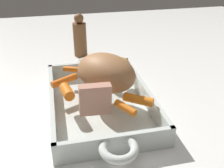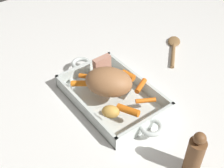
% 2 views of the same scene
% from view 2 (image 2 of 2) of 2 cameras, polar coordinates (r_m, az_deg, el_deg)
% --- Properties ---
extents(ground_plane, '(1.83, 1.83, 0.00)m').
position_cam_2_polar(ground_plane, '(0.98, -0.01, -2.99)').
color(ground_plane, white).
extents(roasting_dish, '(0.44, 0.23, 0.05)m').
position_cam_2_polar(roasting_dish, '(0.96, -0.01, -2.32)').
color(roasting_dish, silver).
rests_on(roasting_dish, ground_plane).
extents(pork_roast, '(0.18, 0.18, 0.08)m').
position_cam_2_polar(pork_roast, '(0.90, -0.65, 0.43)').
color(pork_roast, '#A16C43').
rests_on(pork_roast, roasting_dish).
extents(roast_slice_thin, '(0.02, 0.06, 0.06)m').
position_cam_2_polar(roast_slice_thin, '(0.99, -1.93, 3.68)').
color(roast_slice_thin, tan).
rests_on(roast_slice_thin, roasting_dish).
extents(baby_carrot_southeast, '(0.04, 0.06, 0.02)m').
position_cam_2_polar(baby_carrot_southeast, '(0.90, 6.57, -3.21)').
color(baby_carrot_southeast, orange).
rests_on(baby_carrot_southeast, roasting_dish).
extents(baby_carrot_northeast, '(0.05, 0.07, 0.02)m').
position_cam_2_polar(baby_carrot_northeast, '(0.95, 5.62, -0.34)').
color(baby_carrot_northeast, orange).
rests_on(baby_carrot_northeast, roasting_dish).
extents(baby_carrot_northwest, '(0.05, 0.04, 0.02)m').
position_cam_2_polar(baby_carrot_northwest, '(0.98, -5.05, 1.50)').
color(baby_carrot_northwest, orange).
rests_on(baby_carrot_northwest, roasting_dish).
extents(baby_carrot_center_left, '(0.05, 0.03, 0.02)m').
position_cam_2_polar(baby_carrot_center_left, '(0.98, 3.17, 1.68)').
color(baby_carrot_center_left, orange).
rests_on(baby_carrot_center_left, roasting_dish).
extents(baby_carrot_long, '(0.07, 0.05, 0.03)m').
position_cam_2_polar(baby_carrot_long, '(0.86, 3.15, -5.11)').
color(baby_carrot_long, orange).
rests_on(baby_carrot_long, roasting_dish).
extents(baby_carrot_southwest, '(0.05, 0.06, 0.02)m').
position_cam_2_polar(baby_carrot_southwest, '(0.95, -6.05, 0.11)').
color(baby_carrot_southwest, orange).
rests_on(baby_carrot_southwest, roasting_dish).
extents(potato_golden_large, '(0.06, 0.06, 0.04)m').
position_cam_2_polar(potato_golden_large, '(0.85, -0.25, -5.40)').
color(potato_golden_large, gold).
rests_on(potato_golden_large, roasting_dish).
extents(serving_spoon, '(0.17, 0.18, 0.02)m').
position_cam_2_polar(serving_spoon, '(1.23, 11.92, 7.24)').
color(serving_spoon, olive).
rests_on(serving_spoon, ground_plane).
extents(pepper_mill, '(0.04, 0.04, 0.15)m').
position_cam_2_polar(pepper_mill, '(0.78, 15.80, -13.04)').
color(pepper_mill, brown).
rests_on(pepper_mill, ground_plane).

